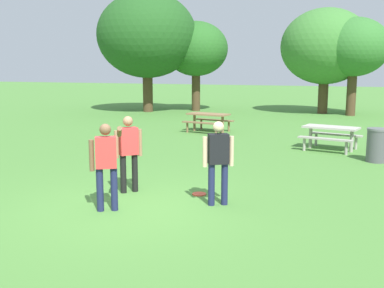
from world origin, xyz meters
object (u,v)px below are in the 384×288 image
at_px(person_catcher, 106,160).
at_px(picnic_table_near, 331,133).
at_px(picnic_table_far, 208,118).
at_px(trash_can_beside_table, 377,145).
at_px(tree_broad_center, 196,49).
at_px(person_thrower, 218,157).
at_px(tree_slender_mid, 354,48).
at_px(person_bystander, 129,149).
at_px(frisbee, 199,194).
at_px(tree_far_right, 325,47).
at_px(tree_tall_left, 147,36).

xyz_separation_m(person_catcher, picnic_table_near, (3.38, 8.09, -0.40)).
distance_m(picnic_table_near, picnic_table_far, 5.66).
relative_size(picnic_table_near, trash_can_beside_table, 2.05).
distance_m(person_catcher, tree_broad_center, 20.23).
distance_m(person_thrower, tree_slender_mid, 18.86).
bearing_deg(person_bystander, person_catcher, -79.43).
xyz_separation_m(person_thrower, frisbee, (-0.59, 0.55, -0.93)).
bearing_deg(tree_far_right, person_catcher, -95.61).
relative_size(person_bystander, picnic_table_far, 0.86).
bearing_deg(person_thrower, trash_can_beside_table, 62.06).
bearing_deg(trash_can_beside_table, picnic_table_near, 132.56).
height_order(person_bystander, frisbee, person_bystander).
height_order(person_thrower, trash_can_beside_table, person_thrower).
bearing_deg(trash_can_beside_table, frisbee, -125.28).
bearing_deg(picnic_table_far, tree_tall_left, 131.69).
bearing_deg(person_thrower, tree_far_right, 89.48).
xyz_separation_m(person_thrower, person_catcher, (-1.82, -1.08, 0.02)).
bearing_deg(tree_tall_left, tree_slender_mid, 9.68).
relative_size(frisbee, picnic_table_far, 0.15).
relative_size(frisbee, tree_broad_center, 0.05).
bearing_deg(person_thrower, person_bystander, 174.35).
bearing_deg(tree_far_right, person_thrower, -90.52).
xyz_separation_m(person_thrower, picnic_table_far, (-3.50, 9.57, -0.38)).
bearing_deg(picnic_table_near, trash_can_beside_table, -47.44).
xyz_separation_m(tree_tall_left, tree_far_right, (9.94, 2.65, -0.69)).
height_order(person_bystander, picnic_table_near, person_bystander).
height_order(person_thrower, person_bystander, same).
relative_size(person_thrower, tree_tall_left, 0.23).
xyz_separation_m(person_catcher, tree_broad_center, (-5.46, 19.29, 2.75)).
relative_size(frisbee, tree_far_right, 0.05).
height_order(frisbee, picnic_table_far, picnic_table_far).
bearing_deg(tree_slender_mid, person_catcher, -100.27).
bearing_deg(picnic_table_near, picnic_table_far, 153.24).
distance_m(picnic_table_near, tree_slender_mid, 11.97).
height_order(picnic_table_near, tree_tall_left, tree_tall_left).
distance_m(trash_can_beside_table, tree_far_right, 14.39).
bearing_deg(person_thrower, frisbee, 136.83).
distance_m(person_thrower, person_bystander, 2.07).
distance_m(frisbee, trash_can_beside_table, 6.11).
relative_size(person_thrower, frisbee, 5.62).
bearing_deg(trash_can_beside_table, picnic_table_far, 147.84).
height_order(person_catcher, picnic_table_far, person_catcher).
distance_m(person_thrower, tree_tall_left, 19.59).
xyz_separation_m(person_bystander, tree_far_right, (2.24, 19.05, 2.86)).
distance_m(trash_can_beside_table, tree_slender_mid, 13.49).
bearing_deg(person_thrower, tree_broad_center, 111.79).
bearing_deg(picnic_table_near, tree_tall_left, 139.75).
bearing_deg(person_catcher, person_thrower, 30.56).
height_order(trash_can_beside_table, tree_tall_left, tree_tall_left).
bearing_deg(trash_can_beside_table, tree_broad_center, 128.83).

